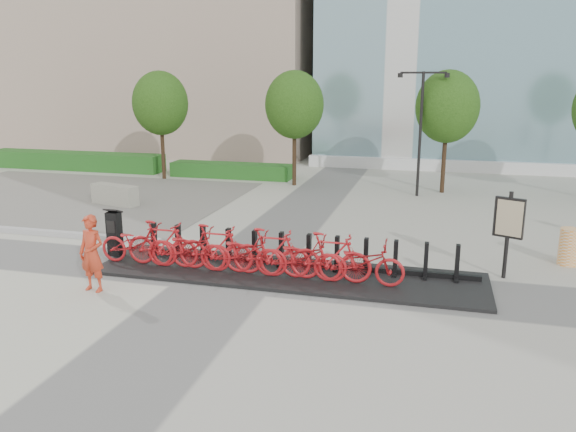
% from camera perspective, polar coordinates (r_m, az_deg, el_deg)
% --- Properties ---
extents(ground, '(120.00, 120.00, 0.00)m').
position_cam_1_polar(ground, '(14.05, -5.55, -5.92)').
color(ground, '#9B998E').
extents(gravel_patch, '(14.00, 14.00, 0.00)m').
position_cam_1_polar(gravel_patch, '(24.77, -21.85, 1.81)').
color(gravel_patch, '#6B6658').
rests_on(gravel_patch, ground).
extents(hedge_a, '(10.00, 1.40, 0.90)m').
position_cam_1_polar(hedge_a, '(32.21, -20.84, 5.27)').
color(hedge_a, '#214E1F').
rests_on(hedge_a, ground).
extents(hedge_b, '(6.00, 1.20, 0.70)m').
position_cam_1_polar(hedge_b, '(27.70, -5.80, 4.64)').
color(hedge_b, '#214E1F').
rests_on(hedge_b, ground).
extents(tree_0, '(2.60, 2.60, 5.10)m').
position_cam_1_polar(tree_0, '(27.51, -12.84, 11.10)').
color(tree_0, black).
rests_on(tree_0, ground).
extents(tree_1, '(2.60, 2.60, 5.10)m').
position_cam_1_polar(tree_1, '(25.18, 0.66, 11.21)').
color(tree_1, black).
rests_on(tree_1, ground).
extents(tree_2, '(2.60, 2.60, 5.10)m').
position_cam_1_polar(tree_2, '(24.40, 15.89, 10.62)').
color(tree_2, black).
rests_on(tree_2, ground).
extents(streetlamp, '(2.00, 0.20, 5.00)m').
position_cam_1_polar(streetlamp, '(23.44, 13.36, 9.54)').
color(streetlamp, black).
rests_on(streetlamp, ground).
extents(dock_pad, '(9.60, 2.40, 0.08)m').
position_cam_1_polar(dock_pad, '(13.93, -0.08, -5.86)').
color(dock_pad, black).
rests_on(dock_pad, ground).
extents(dock_rail_posts, '(8.02, 0.50, 0.85)m').
position_cam_1_polar(dock_rail_posts, '(14.21, 0.65, -3.49)').
color(dock_rail_posts, black).
rests_on(dock_rail_posts, dock_pad).
extents(bike_0, '(2.01, 0.70, 1.05)m').
position_cam_1_polar(bike_0, '(14.90, -15.10, -2.74)').
color(bike_0, '#AD161B').
rests_on(bike_0, dock_pad).
extents(bike_1, '(1.95, 0.55, 1.17)m').
position_cam_1_polar(bike_1, '(14.55, -12.65, -2.76)').
color(bike_1, '#AD161B').
rests_on(bike_1, dock_pad).
extents(bike_2, '(2.01, 0.70, 1.05)m').
position_cam_1_polar(bike_2, '(14.25, -10.06, -3.22)').
color(bike_2, '#AD161B').
rests_on(bike_2, dock_pad).
extents(bike_3, '(1.95, 0.55, 1.17)m').
position_cam_1_polar(bike_3, '(13.96, -7.38, -3.24)').
color(bike_3, '#AD161B').
rests_on(bike_3, dock_pad).
extents(bike_4, '(2.01, 0.70, 1.05)m').
position_cam_1_polar(bike_4, '(13.72, -4.58, -3.71)').
color(bike_4, '#AD161B').
rests_on(bike_4, dock_pad).
extents(bike_5, '(1.95, 0.55, 1.17)m').
position_cam_1_polar(bike_5, '(13.49, -1.70, -3.73)').
color(bike_5, '#AD161B').
rests_on(bike_5, dock_pad).
extents(bike_6, '(2.01, 0.70, 1.05)m').
position_cam_1_polar(bike_6, '(13.33, 1.28, -4.20)').
color(bike_6, '#AD161B').
rests_on(bike_6, dock_pad).
extents(bike_7, '(1.95, 0.55, 1.17)m').
position_cam_1_polar(bike_7, '(13.17, 4.34, -4.20)').
color(bike_7, '#AD161B').
rests_on(bike_7, dock_pad).
extents(bike_8, '(2.01, 0.70, 1.05)m').
position_cam_1_polar(bike_8, '(13.09, 7.44, -4.67)').
color(bike_8, '#AD161B').
rests_on(bike_8, dock_pad).
extents(kiosk, '(0.40, 0.34, 1.31)m').
position_cam_1_polar(kiosk, '(15.73, -17.21, -1.63)').
color(kiosk, black).
rests_on(kiosk, dock_pad).
extents(worker_red, '(0.69, 0.50, 1.77)m').
position_cam_1_polar(worker_red, '(13.44, -19.31, -3.61)').
color(worker_red, red).
rests_on(worker_red, ground).
extents(construction_barrel, '(0.59, 0.59, 0.97)m').
position_cam_1_polar(construction_barrel, '(16.27, 26.65, -2.81)').
color(construction_barrel, orange).
rests_on(construction_barrel, ground).
extents(jersey_barrier, '(2.07, 1.04, 0.77)m').
position_cam_1_polar(jersey_barrier, '(22.54, -17.19, 2.08)').
color(jersey_barrier, gray).
rests_on(jersey_barrier, ground).
extents(map_sign, '(0.68, 0.37, 2.14)m').
position_cam_1_polar(map_sign, '(14.33, 21.52, -0.53)').
color(map_sign, black).
rests_on(map_sign, ground).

